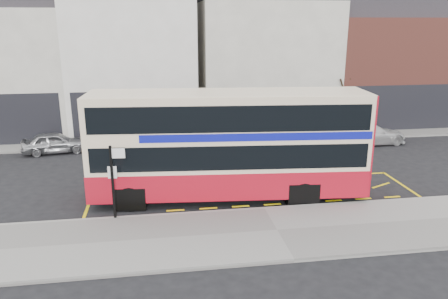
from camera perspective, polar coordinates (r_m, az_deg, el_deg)
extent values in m
plane|color=black|center=(17.91, 4.98, -7.54)|extent=(120.00, 120.00, 0.00)
cube|color=gray|center=(15.87, 6.94, -10.59)|extent=(40.00, 4.00, 0.15)
cube|color=gray|center=(17.55, 5.27, -7.81)|extent=(40.00, 0.15, 0.15)
cube|color=gray|center=(28.12, -0.23, 1.58)|extent=(50.00, 3.00, 0.15)
cube|color=silver|center=(32.50, -25.98, 9.00)|extent=(8.00, 8.00, 8.00)
cube|color=white|center=(31.06, -11.64, 10.95)|extent=(8.00, 8.00, 9.00)
cube|color=black|center=(27.55, -11.66, 4.19)|extent=(7.36, 0.06, 3.20)
cube|color=black|center=(27.61, -11.63, 3.79)|extent=(5.60, 0.04, 2.00)
cube|color=silver|center=(31.93, 5.03, 10.91)|extent=(9.00, 8.00, 8.50)
cube|color=#126632|center=(28.50, 6.77, 4.82)|extent=(8.28, 0.06, 3.20)
cube|color=black|center=(28.56, 6.74, 4.43)|extent=(6.30, 0.04, 2.00)
cube|color=brown|center=(35.19, 19.62, 9.72)|extent=(9.00, 8.00, 7.50)
cube|color=#28262B|center=(35.04, 20.37, 17.27)|extent=(9.00, 7.20, 1.80)
cube|color=black|center=(32.06, 22.54, 4.96)|extent=(8.28, 0.06, 3.20)
cube|color=black|center=(32.11, 22.48, 4.62)|extent=(6.30, 0.04, 2.00)
cube|color=beige|center=(18.07, 0.58, 0.95)|extent=(11.47, 3.51, 4.16)
cube|color=#AC0D1F|center=(18.53, 0.57, -3.57)|extent=(11.51, 3.55, 1.13)
cube|color=#AC0D1F|center=(19.32, 17.47, 1.20)|extent=(0.28, 2.60, 4.16)
cube|color=black|center=(18.15, 0.58, 0.09)|extent=(11.03, 3.53, 0.98)
cube|color=black|center=(17.78, 0.60, 4.86)|extent=(11.03, 3.53, 1.03)
cube|color=#0E139C|center=(18.04, 3.85, 2.65)|extent=(9.22, 3.37, 0.31)
cube|color=black|center=(18.67, -16.91, -0.99)|extent=(0.26, 2.36, 1.64)
cube|color=black|center=(18.24, -17.38, 4.41)|extent=(0.26, 2.36, 1.03)
cube|color=black|center=(18.41, -17.13, 1.91)|extent=(0.20, 1.79, 0.36)
cube|color=beige|center=(17.64, 0.60, 7.31)|extent=(11.46, 3.40, 0.12)
cylinder|color=black|center=(17.74, -12.22, -6.31)|extent=(1.05, 0.37, 1.03)
cylinder|color=black|center=(19.89, -11.30, -3.74)|extent=(1.05, 0.37, 1.03)
cylinder|color=black|center=(18.07, 10.36, -5.78)|extent=(1.05, 0.37, 1.03)
cylinder|color=black|center=(20.18, 8.79, -3.31)|extent=(1.05, 0.37, 1.03)
cube|color=black|center=(16.60, -14.33, -4.20)|extent=(0.10, 0.10, 2.81)
cube|color=white|center=(16.21, -13.63, -0.47)|extent=(0.51, 0.07, 0.41)
cube|color=white|center=(16.53, -14.39, -2.92)|extent=(0.33, 0.05, 0.47)
imported|color=#97989C|center=(26.73, -21.20, 0.85)|extent=(3.75, 1.97, 1.21)
imported|color=#44474D|center=(26.16, -3.60, 1.71)|extent=(4.13, 2.35, 1.29)
imported|color=silver|center=(28.22, 18.52, 1.96)|extent=(4.55, 2.19, 1.28)
cylinder|color=#2F2215|center=(30.58, 14.36, 3.82)|extent=(0.24, 0.24, 1.76)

